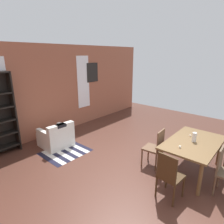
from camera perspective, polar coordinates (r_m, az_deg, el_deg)
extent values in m
plane|color=#502C22|center=(4.58, 8.95, -18.10)|extent=(10.84, 10.84, 0.00)
cube|color=#A05A42|center=(6.54, -18.63, 5.84)|extent=(9.34, 0.12, 2.92)
cube|color=white|center=(7.30, -8.53, 8.76)|extent=(0.55, 0.02, 1.90)
cube|color=brown|center=(4.68, 23.08, -8.30)|extent=(1.62, 1.01, 0.04)
cylinder|color=brown|center=(4.16, 24.68, -17.72)|extent=(0.07, 0.07, 0.71)
cylinder|color=brown|center=(5.39, 29.19, -10.20)|extent=(0.07, 0.07, 0.71)
cylinder|color=brown|center=(4.38, 14.26, -14.71)|extent=(0.07, 0.07, 0.71)
cylinder|color=brown|center=(5.56, 21.05, -8.28)|extent=(0.07, 0.07, 0.71)
cylinder|color=silver|center=(4.63, 23.26, -6.89)|extent=(0.09, 0.09, 0.21)
cylinder|color=silver|center=(4.26, 19.53, -9.76)|extent=(0.04, 0.04, 0.04)
cylinder|color=silver|center=(4.91, 22.20, -6.54)|extent=(0.04, 0.04, 0.03)
cube|color=#402C18|center=(3.88, 17.09, -17.75)|extent=(0.43, 0.43, 0.04)
cube|color=#402C18|center=(3.61, 15.93, -15.78)|extent=(0.06, 0.38, 0.50)
cylinder|color=#402C18|center=(4.09, 20.44, -20.17)|extent=(0.04, 0.04, 0.43)
cylinder|color=#402C18|center=(4.21, 15.85, -18.46)|extent=(0.04, 0.04, 0.43)
cylinder|color=#402C18|center=(3.83, 17.84, -22.78)|extent=(0.04, 0.04, 0.43)
cylinder|color=#402C18|center=(3.96, 12.99, -20.81)|extent=(0.04, 0.04, 0.43)
cube|color=brown|center=(4.76, 11.94, -10.51)|extent=(0.43, 0.43, 0.04)
cube|color=brown|center=(4.59, 14.25, -8.27)|extent=(0.38, 0.06, 0.50)
cylinder|color=brown|center=(5.08, 10.75, -11.59)|extent=(0.04, 0.04, 0.43)
cylinder|color=brown|center=(4.79, 8.84, -13.32)|extent=(0.04, 0.04, 0.43)
cylinder|color=brown|center=(4.96, 14.59, -12.59)|extent=(0.04, 0.04, 0.43)
cylinder|color=brown|center=(4.67, 12.89, -14.46)|extent=(0.04, 0.04, 0.43)
cube|color=brown|center=(4.25, 29.47, -12.22)|extent=(0.38, 0.04, 0.50)
cylinder|color=brown|center=(4.33, 28.07, -18.90)|extent=(0.04, 0.04, 0.43)
cylinder|color=brown|center=(4.64, 29.11, -16.60)|extent=(0.04, 0.04, 0.43)
cylinder|color=#4B3D23|center=(4.95, 30.16, -14.56)|extent=(0.04, 0.04, 0.43)
cube|color=black|center=(5.88, -27.12, 0.07)|extent=(0.04, 0.28, 2.19)
cube|color=black|center=(6.04, -29.97, -9.22)|extent=(0.92, 0.28, 0.04)
cube|color=white|center=(5.95, -16.35, -7.74)|extent=(0.83, 0.83, 0.40)
cube|color=white|center=(5.55, -14.94, -5.23)|extent=(0.81, 0.19, 0.35)
cube|color=white|center=(6.01, -13.79, -4.45)|extent=(0.15, 0.72, 0.15)
cube|color=white|center=(5.70, -19.50, -6.15)|extent=(0.15, 0.72, 0.15)
cube|color=black|center=(5.50, -15.05, -3.93)|extent=(0.29, 0.18, 0.08)
cube|color=#1E1E33|center=(5.36, -18.32, -13.18)|extent=(0.13, 1.02, 0.01)
cube|color=white|center=(5.41, -17.11, -12.73)|extent=(0.13, 1.02, 0.01)
cube|color=#1E1E33|center=(5.47, -15.92, -12.28)|extent=(0.13, 1.02, 0.01)
cube|color=white|center=(5.53, -14.77, -11.84)|extent=(0.13, 1.02, 0.01)
cube|color=#1E1E33|center=(5.60, -13.65, -11.40)|extent=(0.13, 1.02, 0.01)
cube|color=white|center=(5.66, -12.56, -10.97)|extent=(0.13, 1.02, 0.01)
cube|color=#1E1E33|center=(5.73, -11.49, -10.54)|extent=(0.13, 1.02, 0.01)
cube|color=white|center=(5.80, -10.45, -10.12)|extent=(0.13, 1.02, 0.01)
cube|color=#1E1E33|center=(5.87, -9.44, -9.71)|extent=(0.13, 1.02, 0.01)
cube|color=black|center=(7.57, -5.89, 11.60)|extent=(0.56, 0.03, 0.72)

